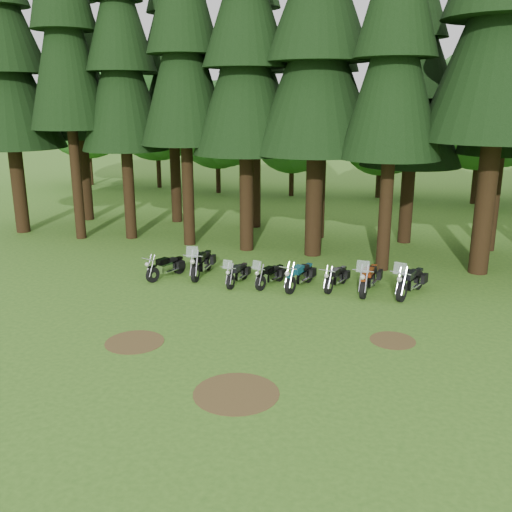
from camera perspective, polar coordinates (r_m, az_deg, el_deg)
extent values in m
plane|color=#36671E|center=(18.48, -0.76, -7.33)|extent=(120.00, 120.00, 0.00)
cylinder|color=#301F10|center=(33.64, -22.69, 6.84)|extent=(0.73, 0.73, 5.51)
cone|color=black|center=(33.36, -23.67, 15.81)|extent=(5.49, 5.49, 6.89)
cylinder|color=#301F10|center=(30.95, -17.55, 7.83)|extent=(0.52, 0.52, 6.77)
cone|color=black|center=(30.83, -18.59, 19.85)|extent=(3.92, 3.92, 8.47)
cylinder|color=#301F10|center=(30.39, -12.62, 6.86)|extent=(0.58, 0.58, 5.53)
cone|color=black|center=(30.07, -13.24, 16.87)|extent=(4.32, 4.32, 6.91)
cone|color=black|center=(30.34, -13.66, 23.03)|extent=(3.46, 3.46, 5.83)
cylinder|color=#301F10|center=(28.49, -6.83, 7.02)|extent=(0.58, 0.58, 5.99)
cone|color=black|center=(28.22, -7.22, 18.62)|extent=(4.32, 4.32, 7.49)
cylinder|color=#301F10|center=(27.31, -0.96, 6.31)|extent=(0.66, 0.66, 5.57)
cone|color=black|center=(26.97, -1.02, 17.57)|extent=(4.95, 4.95, 6.96)
cylinder|color=#301F10|center=(26.50, 5.83, 6.08)|extent=(0.77, 0.77, 5.70)
cone|color=black|center=(26.16, 6.18, 17.96)|extent=(5.81, 5.81, 7.12)
cylinder|color=#301F10|center=(24.64, 12.85, 5.06)|extent=(0.55, 0.55, 5.71)
cone|color=black|center=(24.27, 13.66, 17.85)|extent=(4.15, 4.15, 7.14)
cylinder|color=#301F10|center=(25.29, 22.00, 5.63)|extent=(0.80, 0.80, 6.62)
cone|color=black|center=(25.11, 23.56, 20.00)|extent=(5.98, 5.98, 8.27)
cylinder|color=#301F10|center=(35.84, -16.76, 8.14)|extent=(0.67, 0.67, 5.87)
cone|color=black|center=(35.61, -17.49, 17.12)|extent=(5.00, 5.00, 7.33)
cone|color=black|center=(35.90, -17.98, 22.64)|extent=(4.00, 4.00, 6.19)
cylinder|color=#301F10|center=(34.11, -8.05, 8.00)|extent=(0.60, 0.60, 5.53)
cone|color=black|center=(33.83, -8.40, 16.93)|extent=(4.52, 4.52, 6.91)
cone|color=black|center=(34.07, -8.64, 22.41)|extent=(3.62, 3.62, 5.83)
cylinder|color=#301F10|center=(32.37, -0.11, 7.77)|extent=(0.65, 0.65, 5.55)
cone|color=black|center=(32.08, -0.12, 17.24)|extent=(4.85, 4.85, 6.94)
cone|color=black|center=(32.34, -0.12, 23.05)|extent=(3.88, 3.88, 5.86)
cylinder|color=#301F10|center=(29.98, 6.40, 7.01)|extent=(0.58, 0.58, 5.52)
cone|color=black|center=(29.66, 6.72, 17.16)|extent=(4.35, 4.35, 6.90)
cone|color=black|center=(29.93, 6.94, 23.41)|extent=(3.48, 3.48, 5.83)
cylinder|color=#301F10|center=(29.82, 14.86, 5.74)|extent=(0.66, 0.66, 4.70)
cone|color=black|center=(29.42, 15.49, 14.39)|extent=(4.94, 4.94, 5.87)
cone|color=black|center=(29.52, 15.90, 19.77)|extent=(3.95, 3.95, 4.96)
cylinder|color=#301F10|center=(29.47, 22.76, 5.79)|extent=(0.53, 0.53, 5.56)
cone|color=black|center=(29.14, 23.90, 16.15)|extent=(3.94, 3.94, 6.95)
cylinder|color=#301F10|center=(50.39, -16.25, 8.72)|extent=(0.36, 0.36, 3.33)
sphere|color=#2E6A2B|center=(50.10, -16.64, 13.76)|extent=(7.78, 7.78, 7.78)
sphere|color=#2E6A2B|center=(48.65, -15.83, 12.86)|extent=(5.55, 5.55, 5.55)
cylinder|color=#301F10|center=(47.73, -9.71, 8.74)|extent=(0.36, 0.36, 3.29)
sphere|color=#2E6A2B|center=(47.42, -9.96, 14.01)|extent=(7.69, 7.69, 7.69)
sphere|color=#2E6A2B|center=(46.07, -8.93, 13.06)|extent=(5.49, 5.49, 5.49)
cylinder|color=#301F10|center=(44.55, -3.80, 8.12)|extent=(0.36, 0.36, 2.80)
sphere|color=#2E6A2B|center=(44.21, -3.89, 12.92)|extent=(6.53, 6.53, 6.53)
sphere|color=#2E6A2B|center=(43.15, -2.82, 12.00)|extent=(4.67, 4.67, 4.67)
cylinder|color=#301F10|center=(43.14, 3.56, 7.71)|extent=(0.36, 0.36, 2.55)
sphere|color=#2E6A2B|center=(42.81, 3.64, 12.22)|extent=(5.95, 5.95, 5.95)
sphere|color=#2E6A2B|center=(41.95, 4.78, 11.32)|extent=(4.25, 4.25, 4.25)
cylinder|color=#301F10|center=(43.25, 12.14, 7.36)|extent=(0.36, 0.36, 2.47)
sphere|color=#2E6A2B|center=(42.92, 12.40, 11.71)|extent=(5.76, 5.76, 5.76)
sphere|color=#2E6A2B|center=(42.22, 13.62, 10.79)|extent=(4.12, 4.12, 4.12)
cylinder|color=#301F10|center=(42.54, 21.05, 7.25)|extent=(0.36, 0.36, 3.52)
sphere|color=#2E6A2B|center=(42.19, 21.68, 13.56)|extent=(8.21, 8.21, 8.21)
sphere|color=#2E6A2B|center=(41.39, 23.63, 12.20)|extent=(5.87, 5.87, 5.87)
cylinder|color=#4C3D1E|center=(17.95, -12.05, -8.40)|extent=(1.80, 1.80, 0.01)
cylinder|color=#4C3D1E|center=(18.16, 13.51, -8.20)|extent=(1.40, 1.40, 0.01)
cylinder|color=#4C3D1E|center=(14.79, -1.98, -13.55)|extent=(2.20, 2.20, 0.01)
cylinder|color=black|center=(23.26, -10.29, -1.86)|extent=(0.34, 0.64, 0.63)
cylinder|color=black|center=(24.23, -7.70, -1.03)|extent=(0.34, 0.64, 0.63)
cube|color=silver|center=(23.75, -8.89, -1.21)|extent=(0.48, 0.72, 0.33)
cube|color=black|center=(23.51, -9.31, -0.53)|extent=(0.45, 0.59, 0.23)
cube|color=black|center=(23.81, -8.54, -0.38)|extent=(0.45, 0.59, 0.12)
cylinder|color=black|center=(23.03, -6.09, -1.74)|extent=(0.22, 0.74, 0.73)
cylinder|color=black|center=(24.60, -4.85, -0.57)|extent=(0.22, 0.74, 0.73)
cube|color=silver|center=(23.83, -5.41, -0.87)|extent=(0.38, 0.80, 0.38)
cube|color=black|center=(23.49, -5.62, -0.11)|extent=(0.39, 0.64, 0.27)
cube|color=black|center=(23.97, -5.25, 0.11)|extent=(0.39, 0.64, 0.13)
cube|color=silver|center=(22.45, -6.42, 0.42)|extent=(0.48, 0.18, 0.44)
cylinder|color=black|center=(22.10, -2.56, -2.62)|extent=(0.16, 0.59, 0.58)
cylinder|color=black|center=(23.29, -1.19, -1.65)|extent=(0.16, 0.59, 0.58)
cube|color=silver|center=(22.71, -1.82, -1.90)|extent=(0.29, 0.63, 0.30)
cube|color=black|center=(22.44, -2.03, -1.27)|extent=(0.30, 0.50, 0.21)
cube|color=black|center=(22.80, -1.62, -1.08)|extent=(0.30, 0.50, 0.11)
cube|color=silver|center=(21.64, -2.87, -0.85)|extent=(0.38, 0.14, 0.35)
cylinder|color=black|center=(21.95, 0.46, -2.73)|extent=(0.29, 0.60, 0.59)
cylinder|color=black|center=(23.05, 2.36, -1.84)|extent=(0.29, 0.60, 0.59)
cube|color=silver|center=(22.51, 1.50, -2.05)|extent=(0.42, 0.67, 0.30)
cube|color=black|center=(22.25, 1.22, -1.40)|extent=(0.39, 0.54, 0.21)
cube|color=black|center=(22.59, 1.78, -1.24)|extent=(0.39, 0.54, 0.11)
cube|color=silver|center=(21.50, 0.08, -0.92)|extent=(0.39, 0.21, 0.35)
cylinder|color=black|center=(21.60, 3.45, -2.94)|extent=(0.29, 0.69, 0.68)
cylinder|color=black|center=(22.97, 5.25, -1.84)|extent=(0.29, 0.69, 0.68)
cube|color=silver|center=(22.30, 4.44, -2.11)|extent=(0.44, 0.76, 0.35)
cube|color=#145A73|center=(21.98, 4.19, -1.35)|extent=(0.42, 0.62, 0.25)
cube|color=black|center=(22.40, 4.72, -1.15)|extent=(0.42, 0.62, 0.12)
cylinder|color=black|center=(21.76, 7.28, -3.00)|extent=(0.26, 0.62, 0.61)
cylinder|color=black|center=(23.02, 8.68, -2.01)|extent=(0.26, 0.62, 0.61)
cube|color=silver|center=(22.40, 8.05, -2.26)|extent=(0.39, 0.69, 0.31)
cube|color=black|center=(22.11, 7.87, -1.59)|extent=(0.38, 0.55, 0.22)
cube|color=black|center=(22.50, 8.28, -1.40)|extent=(0.38, 0.55, 0.11)
cylinder|color=black|center=(21.41, 10.71, -3.30)|extent=(0.22, 0.73, 0.72)
cylinder|color=black|center=(22.99, 11.65, -2.03)|extent=(0.22, 0.73, 0.72)
cube|color=silver|center=(22.22, 11.24, -2.36)|extent=(0.38, 0.79, 0.37)
cube|color=#A03D17|center=(21.87, 11.16, -1.57)|extent=(0.39, 0.63, 0.26)
cube|color=black|center=(22.35, 11.43, -1.32)|extent=(0.39, 0.63, 0.13)
cube|color=silver|center=(20.81, 10.64, -1.04)|extent=(0.47, 0.18, 0.43)
cylinder|color=black|center=(21.42, 14.35, -3.52)|extent=(0.37, 0.74, 0.73)
cylinder|color=black|center=(22.94, 15.92, -2.35)|extent=(0.37, 0.74, 0.73)
cube|color=silver|center=(22.20, 15.23, -2.63)|extent=(0.53, 0.83, 0.37)
cube|color=black|center=(21.85, 15.07, -1.82)|extent=(0.50, 0.68, 0.26)
cube|color=black|center=(22.32, 15.53, -1.61)|extent=(0.50, 0.68, 0.13)
cube|color=silver|center=(20.83, 14.20, -1.22)|extent=(0.48, 0.27, 0.43)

